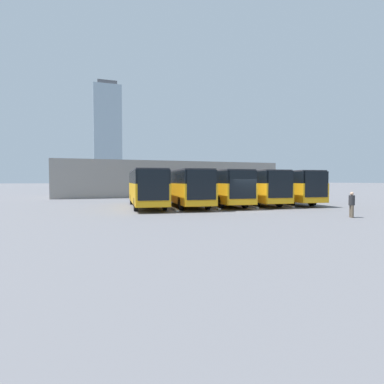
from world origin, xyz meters
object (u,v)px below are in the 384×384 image
at_px(bus_0, 282,186).
at_px(bus_4, 146,187).
at_px(bus_1, 251,186).
at_px(pedestrian, 352,204).
at_px(bus_3, 185,186).
at_px(bus_2, 219,186).

height_order(bus_0, bus_4, same).
height_order(bus_1, bus_4, same).
bearing_deg(pedestrian, bus_0, -171.44).
bearing_deg(bus_3, bus_0, -174.57).
distance_m(bus_0, pedestrian, 12.15).
bearing_deg(bus_2, bus_0, -175.73).
bearing_deg(bus_0, bus_2, 4.27).
relative_size(bus_3, pedestrian, 6.97).
xyz_separation_m(bus_1, pedestrian, (-0.51, 11.84, -0.96)).
height_order(bus_1, bus_2, same).
bearing_deg(pedestrian, bus_3, -123.56).
relative_size(bus_3, bus_4, 1.00).
relative_size(bus_0, pedestrian, 6.97).
xyz_separation_m(bus_0, bus_1, (3.56, -0.12, 0.00)).
height_order(bus_2, bus_3, same).
xyz_separation_m(bus_1, bus_2, (3.56, 0.06, 0.00)).
relative_size(bus_0, bus_3, 1.00).
relative_size(bus_1, pedestrian, 6.97).
distance_m(bus_0, bus_1, 3.56).
distance_m(bus_2, pedestrian, 12.50).
distance_m(bus_3, bus_4, 3.57).
xyz_separation_m(bus_0, pedestrian, (3.05, 11.72, -0.96)).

